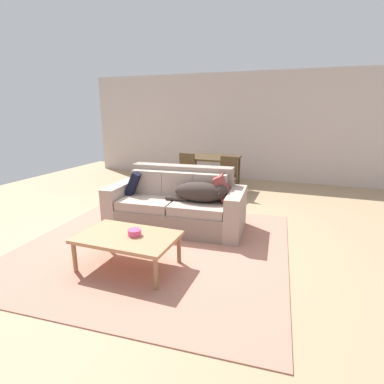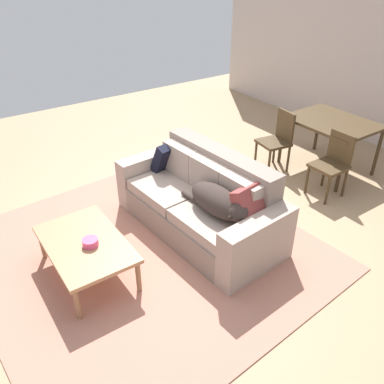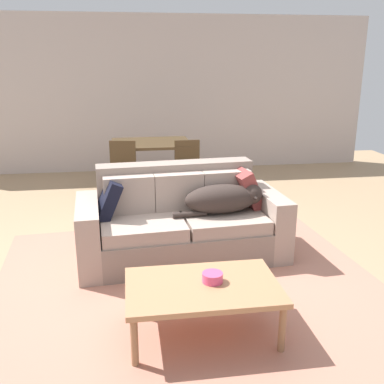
% 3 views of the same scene
% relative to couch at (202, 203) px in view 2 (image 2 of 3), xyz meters
% --- Properties ---
extents(ground_plane, '(10.00, 10.00, 0.00)m').
position_rel_couch_xyz_m(ground_plane, '(-0.10, -0.17, -0.35)').
color(ground_plane, tan).
extents(area_rug, '(3.67, 3.55, 0.01)m').
position_rel_couch_xyz_m(area_rug, '(0.00, -0.77, -0.34)').
color(area_rug, tan).
rests_on(area_rug, ground).
extents(couch, '(2.11, 1.07, 0.92)m').
position_rel_couch_xyz_m(couch, '(0.00, 0.00, 0.00)').
color(couch, gray).
rests_on(couch, ground).
extents(dog_on_left_cushion, '(0.92, 0.39, 0.29)m').
position_rel_couch_xyz_m(dog_on_left_cushion, '(0.43, -0.09, 0.27)').
color(dog_on_left_cushion, '#352A25').
rests_on(dog_on_left_cushion, couch).
extents(throw_pillow_by_left_arm, '(0.32, 0.42, 0.40)m').
position_rel_couch_xyz_m(throw_pillow_by_left_arm, '(-0.72, 0.00, 0.29)').
color(throw_pillow_by_left_arm, black).
rests_on(throw_pillow_by_left_arm, couch).
extents(throw_pillow_by_right_arm, '(0.35, 0.45, 0.43)m').
position_rel_couch_xyz_m(throw_pillow_by_right_arm, '(0.71, 0.11, 0.31)').
color(throw_pillow_by_right_arm, brown).
rests_on(throw_pillow_by_right_arm, couch).
extents(coffee_table, '(1.10, 0.70, 0.40)m').
position_rel_couch_xyz_m(coffee_table, '(-0.01, -1.39, 0.01)').
color(coffee_table, '#B37D55').
rests_on(coffee_table, ground).
extents(bowl_on_coffee_table, '(0.15, 0.15, 0.07)m').
position_rel_couch_xyz_m(bowl_on_coffee_table, '(0.07, -1.36, 0.09)').
color(bowl_on_coffee_table, '#EA4C7F').
rests_on(bowl_on_coffee_table, coffee_table).
extents(dining_table, '(1.17, 0.92, 0.76)m').
position_rel_couch_xyz_m(dining_table, '(-0.16, 2.40, 0.33)').
color(dining_table, '#45341E').
rests_on(dining_table, ground).
extents(dining_chair_near_left, '(0.45, 0.45, 0.88)m').
position_rel_couch_xyz_m(dining_chair_near_left, '(-0.59, 1.79, 0.14)').
color(dining_chair_near_left, '#45341E').
rests_on(dining_chair_near_left, ground).
extents(dining_chair_near_right, '(0.40, 0.40, 0.85)m').
position_rel_couch_xyz_m(dining_chair_near_right, '(0.34, 1.85, 0.13)').
color(dining_chair_near_right, '#45341E').
rests_on(dining_chair_near_right, ground).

